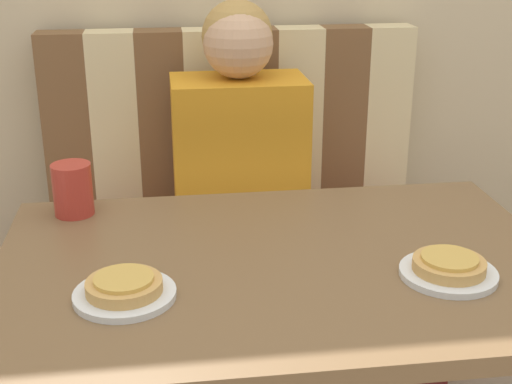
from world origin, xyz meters
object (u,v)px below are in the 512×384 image
(person, at_px, (239,132))
(drinking_cup, at_px, (73,189))
(pizza_right, at_px, (449,264))
(plate_right, at_px, (448,273))
(pizza_left, at_px, (124,285))
(plate_left, at_px, (125,295))

(person, distance_m, drinking_cup, 0.57)
(pizza_right, bearing_deg, plate_right, 0.00)
(pizza_left, distance_m, drinking_cup, 0.40)
(person, bearing_deg, pizza_right, -70.41)
(person, xyz_separation_m, pizza_right, (0.28, -0.79, -0.02))
(plate_left, height_order, pizza_right, pizza_right)
(pizza_left, xyz_separation_m, drinking_cup, (-0.12, 0.38, 0.03))
(person, distance_m, plate_left, 0.84)
(pizza_left, height_order, pizza_right, same)
(person, xyz_separation_m, pizza_left, (-0.28, -0.79, -0.02))
(person, xyz_separation_m, plate_left, (-0.28, -0.79, -0.04))
(person, bearing_deg, plate_left, -109.59)
(plate_right, xyz_separation_m, pizza_left, (-0.56, 0.00, 0.02))
(pizza_right, relative_size, drinking_cup, 1.14)
(drinking_cup, bearing_deg, pizza_right, -29.18)
(person, height_order, plate_left, person)
(plate_left, relative_size, pizza_right, 1.35)
(plate_left, distance_m, drinking_cup, 0.40)
(pizza_left, relative_size, drinking_cup, 1.14)
(plate_left, relative_size, plate_right, 1.00)
(person, bearing_deg, plate_right, -70.41)
(person, bearing_deg, pizza_left, -109.59)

